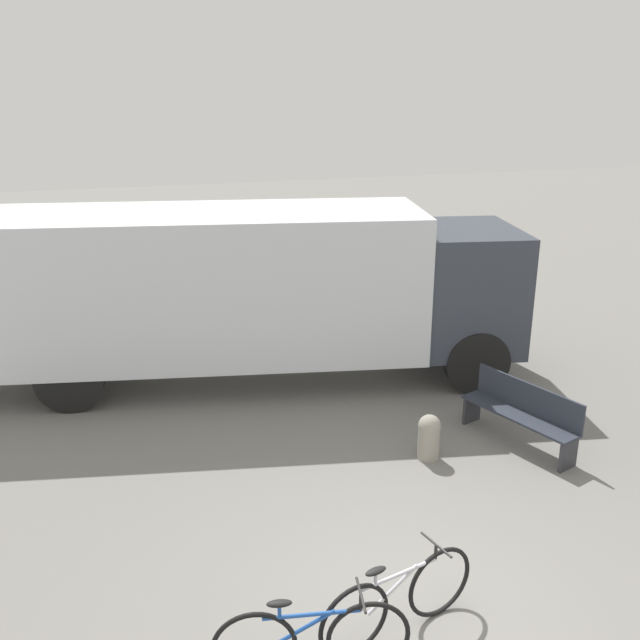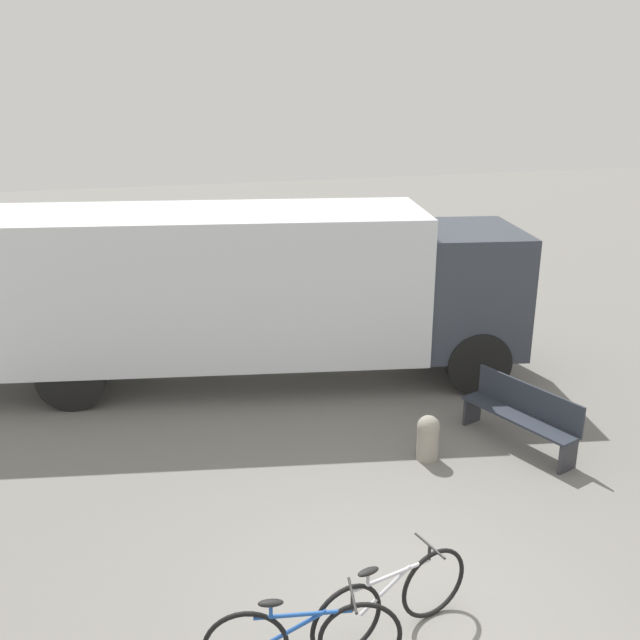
{
  "view_description": "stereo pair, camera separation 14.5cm",
  "coord_description": "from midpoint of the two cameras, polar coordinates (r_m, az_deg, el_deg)",
  "views": [
    {
      "loc": [
        -2.49,
        -5.27,
        5.0
      ],
      "look_at": [
        0.36,
        4.17,
        1.62
      ],
      "focal_mm": 40.0,
      "sensor_mm": 36.0,
      "label": 1
    },
    {
      "loc": [
        -2.35,
        -5.31,
        5.0
      ],
      "look_at": [
        0.36,
        4.17,
        1.62
      ],
      "focal_mm": 40.0,
      "sensor_mm": 36.0,
      "label": 2
    }
  ],
  "objects": [
    {
      "name": "park_bench",
      "position": [
        10.57,
        16.26,
        -7.13
      ],
      "size": [
        0.98,
        1.85,
        0.9
      ],
      "rotation": [
        0.0,
        0.0,
        1.91
      ],
      "color": "#282D38",
      "rests_on": "ground"
    },
    {
      "name": "ground_plane",
      "position": [
        7.67,
        7.07,
        -21.95
      ],
      "size": [
        60.0,
        60.0,
        0.0
      ],
      "primitive_type": "plane",
      "color": "slate"
    },
    {
      "name": "bicycle_middle",
      "position": [
        7.14,
        6.35,
        -21.36
      ],
      "size": [
        1.7,
        0.56,
        0.85
      ],
      "rotation": [
        0.0,
        0.0,
        0.25
      ],
      "color": "black",
      "rests_on": "ground"
    },
    {
      "name": "delivery_truck",
      "position": [
        11.98,
        -5.69,
        2.73
      ],
      "size": [
        9.35,
        3.79,
        2.94
      ],
      "rotation": [
        0.0,
        0.0,
        -0.19
      ],
      "color": "silver",
      "rests_on": "ground"
    },
    {
      "name": "bollard_near_bench",
      "position": [
        9.97,
        9.05,
        -9.16
      ],
      "size": [
        0.31,
        0.31,
        0.65
      ],
      "color": "gray",
      "rests_on": "ground"
    }
  ]
}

